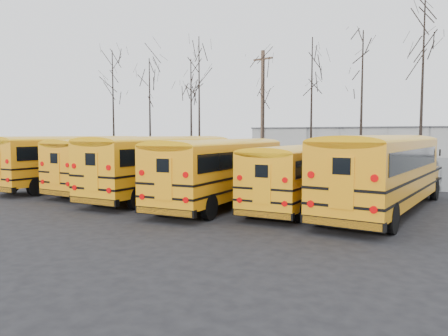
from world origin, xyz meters
The scene contains 18 objects.
ground centered at (0.00, 0.00, 0.00)m, with size 120.00×120.00×0.00m, color black.
fence centered at (0.00, 12.00, 1.00)m, with size 40.00×0.04×2.00m, color gray.
distant_building centered at (2.00, 32.00, 2.00)m, with size 22.00×8.00×4.00m, color #A9A9A4.
bus_a centered at (-9.27, 2.92, 1.94)m, with size 3.30×11.96×3.31m.
bus_b centered at (-5.37, 3.18, 1.85)m, with size 3.14×11.42×3.17m.
bus_c centered at (-1.92, 2.26, 1.95)m, with size 2.79×11.91×3.33m.
bus_d centered at (2.06, 1.58, 1.87)m, with size 3.22×11.54×3.20m.
bus_e centered at (5.62, 2.65, 1.72)m, with size 2.55×10.53×2.94m.
bus_f centered at (9.15, 2.88, 1.99)m, with size 3.76×12.32×3.40m.
utility_pole_left centered at (-2.18, 15.59, 5.13)m, with size 1.77×0.48×9.98m.
tree_0 centered at (-18.94, 16.50, 5.84)m, with size 0.26×0.26×11.68m, color black.
tree_1 centered at (-13.71, 15.76, 5.18)m, with size 0.26×0.26×10.35m, color black.
tree_2 centered at (-9.11, 15.74, 4.96)m, with size 0.26×0.26×9.93m, color black.
tree_3 centered at (-7.05, 13.82, 5.63)m, with size 0.26×0.26×11.26m, color black.
tree_4 centered at (-1.22, 13.55, 4.60)m, with size 0.26×0.26×9.21m, color black.
tree_5 centered at (1.11, 17.82, 5.55)m, with size 0.26×0.26×11.10m, color black.
tree_6 centered at (5.86, 13.96, 5.15)m, with size 0.26×0.26×10.31m, color black.
tree_7 centered at (9.51, 14.77, 6.09)m, with size 0.26×0.26×12.19m, color black.
Camera 1 is at (12.21, -16.54, 3.39)m, focal length 35.00 mm.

